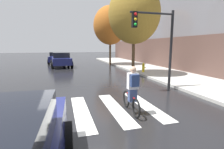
% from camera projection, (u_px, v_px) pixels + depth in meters
% --- Properties ---
extents(ground_plane, '(120.00, 120.00, 0.00)m').
position_uv_depth(ground_plane, '(80.00, 112.00, 6.19)').
color(ground_plane, black).
extents(crosswalk_stripes, '(5.70, 3.54, 0.01)m').
position_uv_depth(crosswalk_stripes, '(81.00, 112.00, 6.20)').
color(crosswalk_stripes, silver).
rests_on(crosswalk_stripes, ground).
extents(sedan_mid, '(2.55, 4.93, 1.65)m').
position_uv_depth(sedan_mid, '(61.00, 59.00, 19.40)').
color(sedan_mid, navy).
rests_on(sedan_mid, ground).
extents(sedan_far, '(2.36, 4.61, 1.55)m').
position_uv_depth(sedan_far, '(57.00, 57.00, 23.36)').
color(sedan_far, navy).
rests_on(sedan_far, ground).
extents(cyclist, '(0.37, 1.71, 1.69)m').
position_uv_depth(cyclist, '(132.00, 90.00, 5.93)').
color(cyclist, black).
rests_on(cyclist, ground).
extents(traffic_light_near, '(2.47, 0.28, 4.20)m').
position_uv_depth(traffic_light_near, '(158.00, 36.00, 8.79)').
color(traffic_light_near, black).
rests_on(traffic_light_near, ground).
extents(fire_hydrant, '(0.33, 0.22, 0.78)m').
position_uv_depth(fire_hydrant, '(143.00, 68.00, 14.64)').
color(fire_hydrant, gold).
rests_on(fire_hydrant, sidewalk).
extents(street_tree_near, '(4.01, 4.01, 7.13)m').
position_uv_depth(street_tree_near, '(134.00, 14.00, 13.14)').
color(street_tree_near, '#4C3823').
rests_on(street_tree_near, ground).
extents(street_tree_mid, '(4.00, 4.00, 7.11)m').
position_uv_depth(street_tree_mid, '(110.00, 25.00, 20.33)').
color(street_tree_mid, '#4C3823').
rests_on(street_tree_mid, ground).
extents(corner_building, '(14.29, 24.88, 11.03)m').
position_uv_depth(corner_building, '(191.00, 23.00, 23.46)').
color(corner_building, brown).
rests_on(corner_building, ground).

